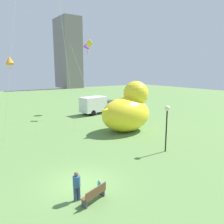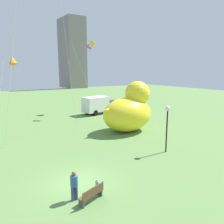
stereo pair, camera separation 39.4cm
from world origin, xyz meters
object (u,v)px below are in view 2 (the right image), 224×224
Objects in this scene: kite_orange at (12,60)px; person_adult at (74,184)px; kite_yellow at (91,47)px; park_bench at (92,194)px; box_truck at (99,105)px; kite_purple at (90,45)px; person_child at (97,185)px; giant_inflatable_duck at (129,110)px; lamppost at (167,117)px.

person_adult is at bearing -93.73° from kite_orange.
kite_yellow reaches higher than person_adult.
box_truck reaches higher than park_bench.
box_truck is at bearing -95.74° from kite_purple.
person_adult is at bearing 179.95° from person_child.
kite_orange is at bearing 170.03° from box_truck.
park_bench is 15.15m from giant_inflatable_duck.
kite_orange is (-8.44, 20.72, 5.26)m from lamppost.
lamppost is 23.71m from kite_purple.
giant_inflatable_duck is 11.45m from box_truck.
lamppost is 22.98m from kite_orange.
giant_inflatable_duck is 0.59× the size of kite_purple.
box_truck is (13.14, 21.61, 0.97)m from park_bench.
kite_orange is at bearing 126.91° from giant_inflatable_duck.
lamppost is 0.34× the size of kite_purple.
kite_purple reaches higher than person_adult.
lamppost reaches higher than park_bench.
person_adult is 0.19× the size of kite_orange.
kite_orange is at bearing 86.27° from person_adult.
kite_purple is (1.73, 3.68, 0.75)m from kite_yellow.
park_bench is at bearing -135.84° from giant_inflatable_duck.
kite_yellow is at bearing 84.88° from giant_inflatable_duck.
person_child is 0.07× the size of kite_purple.
lamppost is at bearing 18.45° from park_bench.
kite_yellow is at bearing 82.05° from lamppost.
kite_yellow is 0.97× the size of kite_purple.
kite_orange is at bearing 166.95° from kite_yellow.
park_bench is 2.03× the size of person_child.
person_child is at bearing -164.25° from lamppost.
kite_yellow is at bearing 58.74° from person_adult.
kite_purple reaches higher than kite_orange.
box_truck reaches higher than person_child.
lamppost is 0.45× the size of kite_orange.
lamppost is at bearing -102.00° from box_truck.
lamppost is (9.20, 3.07, 2.75)m from park_bench.
kite_orange is at bearing 112.16° from lamppost.
kite_yellow reaches higher than kite_orange.
kite_purple is at bearing 64.77° from kite_yellow.
person_child is 0.20× the size of lamppost.
giant_inflatable_duck reaches higher than person_child.
kite_orange is 0.76× the size of kite_purple.
person_adult is 0.14× the size of kite_purple.
kite_yellow is (11.74, 21.24, 10.15)m from park_bench.
box_truck is at bearing 56.44° from person_adult.
box_truck is at bearing 14.72° from kite_yellow.
kite_yellow reaches higher than person_child.
person_child is at bearing -117.73° from kite_purple.
person_adult is 29.97m from kite_purple.
person_adult is 1.55m from person_child.
lamppost reaches higher than person_child.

